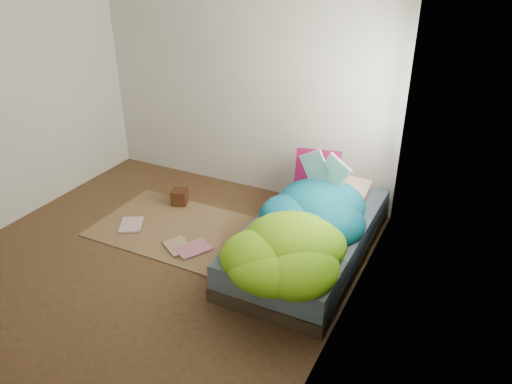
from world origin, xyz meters
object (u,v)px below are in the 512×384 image
floor_book_a (121,225)px  floor_book_b (187,244)px  bed (309,239)px  pillow_magenta (318,172)px  wooden_box (180,197)px  open_book (325,159)px

floor_book_a → floor_book_b: (0.80, 0.02, 0.00)m
bed → floor_book_b: size_ratio=6.27×
pillow_magenta → floor_book_b: bearing=-145.1°
bed → wooden_box: bed is taller
wooden_box → floor_book_b: wooden_box is taller
bed → floor_book_b: (-1.10, -0.39, -0.14)m
wooden_box → floor_book_a: 0.73m
floor_book_a → floor_book_b: 0.80m
pillow_magenta → open_book: size_ratio=1.01×
floor_book_b → floor_book_a: bearing=-151.5°
open_book → wooden_box: (-1.60, -0.12, -0.72)m
pillow_magenta → floor_book_b: (-0.92, -1.02, -0.53)m
bed → open_book: 0.76m
bed → wooden_box: bearing=170.3°
bed → wooden_box: (-1.63, 0.28, -0.07)m
wooden_box → floor_book_a: (-0.27, -0.68, -0.07)m
bed → floor_book_b: 1.17m
floor_book_a → wooden_box: bearing=38.4°
bed → open_book: bearing=94.8°
open_book → pillow_magenta: bearing=132.0°
wooden_box → floor_book_b: size_ratio=0.52×
bed → floor_book_a: (-1.90, -0.40, -0.15)m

